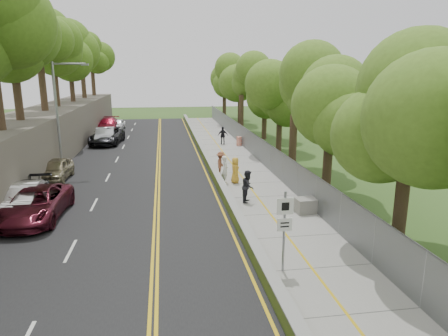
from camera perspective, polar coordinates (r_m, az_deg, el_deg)
name	(u,v)px	position (r m, az deg, el deg)	size (l,w,h in m)	color
ground	(240,241)	(18.00, 2.30, -10.36)	(140.00, 140.00, 0.00)	#33511E
road	(136,167)	(32.06, -12.40, 0.14)	(11.20, 66.00, 0.04)	black
sidewalk	(236,164)	(32.49, 1.72, 0.64)	(4.20, 66.00, 0.05)	gray
jersey_barrier	(208,161)	(32.11, -2.32, 0.98)	(0.42, 66.00, 0.60)	#AAED3E
rock_embankment	(24,145)	(33.24, -26.66, 2.96)	(5.00, 66.00, 4.00)	#595147
chainlink_fence	(261,151)	(32.73, 5.35, 2.43)	(0.04, 66.00, 2.00)	slate
trees_embankment	(17,25)	(32.81, -27.44, 17.73)	(6.40, 66.00, 13.00)	#4F7E1E
trees_fenceside	(292,76)	(32.77, 9.68, 12.87)	(7.00, 66.00, 14.00)	#5C8827
streetlight	(60,110)	(31.13, -22.37, 7.67)	(2.52, 0.22, 8.00)	gray
signpost	(285,223)	(14.79, 8.64, -7.75)	(0.62, 0.09, 3.10)	gray
construction_barrel	(239,141)	(40.29, 2.17, 3.86)	(0.55, 0.55, 0.90)	red
concrete_block	(306,205)	(21.62, 11.68, -5.24)	(1.15, 0.86, 0.77)	slate
car_1	(21,200)	(23.12, -27.05, -4.13)	(1.73, 4.97, 1.64)	silver
car_2	(36,204)	(22.28, -25.30, -4.66)	(2.62, 5.67, 1.58)	#571625
car_3	(23,199)	(23.48, -26.73, -3.97)	(2.15, 5.30, 1.54)	black
car_4	(56,170)	(29.71, -22.89, -0.21)	(1.72, 4.27, 1.46)	#9B8F6C
car_5	(105,136)	(42.89, -16.60, 4.41)	(1.78, 5.09, 1.68)	#A8AAB0
car_6	(107,136)	(42.92, -16.40, 4.43)	(2.77, 6.01, 1.67)	black
car_7	(108,125)	(52.24, -16.21, 5.97)	(2.31, 5.67, 1.65)	maroon
car_8	(118,124)	(53.36, -14.94, 6.04)	(1.58, 3.92, 1.33)	white
painter_0	(235,170)	(26.62, 1.61, -0.30)	(0.85, 0.55, 1.73)	gold
painter_1	(225,170)	(26.42, 0.14, -0.24)	(0.69, 0.45, 1.88)	white
painter_2	(248,186)	(22.72, 3.45, -2.62)	(0.90, 0.70, 1.85)	black
painter_3	(221,164)	(28.28, -0.45, 0.59)	(1.15, 0.66, 1.78)	brown
person_far	(223,136)	(40.92, -0.16, 4.66)	(1.05, 0.44, 1.79)	black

